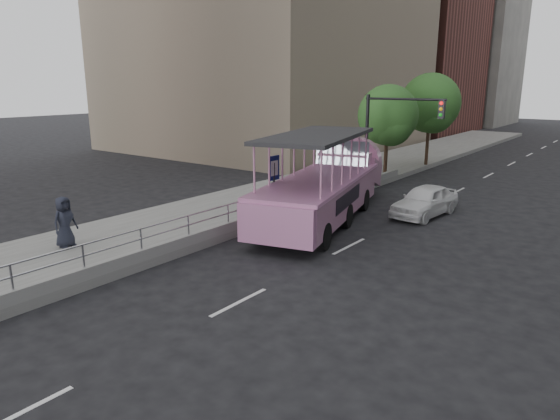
% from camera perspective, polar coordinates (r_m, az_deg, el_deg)
% --- Properties ---
extents(ground, '(160.00, 160.00, 0.00)m').
position_cam_1_polar(ground, '(15.81, -2.55, -7.14)').
color(ground, black).
extents(sidewalk, '(5.50, 80.00, 0.30)m').
position_cam_1_polar(sidewalk, '(26.75, 1.68, 2.18)').
color(sidewalk, '#9C9C96').
rests_on(sidewalk, ground).
extents(kerb_wall, '(0.24, 30.00, 0.36)m').
position_cam_1_polar(kerb_wall, '(19.04, -5.94, -1.92)').
color(kerb_wall, '#9C9C97').
rests_on(kerb_wall, sidewalk).
extents(guardrail, '(0.07, 22.00, 0.71)m').
position_cam_1_polar(guardrail, '(18.86, -5.99, 0.02)').
color(guardrail, '#BCBDC1').
rests_on(guardrail, kerb_wall).
extents(duck_boat, '(5.54, 11.77, 3.81)m').
position_cam_1_polar(duck_boat, '(21.99, 5.44, 2.81)').
color(duck_boat, black).
rests_on(duck_boat, ground).
extents(car, '(2.04, 4.19, 1.38)m').
position_cam_1_polar(car, '(23.14, 16.22, 1.04)').
color(car, white).
rests_on(car, ground).
extents(pedestrian_far, '(0.67, 0.93, 1.77)m').
position_cam_1_polar(pedestrian_far, '(18.51, -23.40, -1.25)').
color(pedestrian_far, '#232633').
rests_on(pedestrian_far, sidewalk).
extents(parking_sign, '(0.09, 0.68, 2.99)m').
position_cam_1_polar(parking_sign, '(19.93, -0.70, 2.97)').
color(parking_sign, black).
rests_on(parking_sign, ground).
extents(traffic_signal, '(4.20, 0.32, 5.20)m').
position_cam_1_polar(traffic_signal, '(26.36, 12.24, 9.05)').
color(traffic_signal, black).
rests_on(traffic_signal, ground).
extents(street_tree_near, '(3.52, 3.52, 5.72)m').
position_cam_1_polar(street_tree_near, '(30.10, 12.32, 10.28)').
color(street_tree_near, '#39291A').
rests_on(street_tree_near, ground).
extents(street_tree_far, '(3.97, 3.97, 6.45)m').
position_cam_1_polar(street_tree_far, '(35.52, 16.88, 11.36)').
color(street_tree_far, '#39291A').
rests_on(street_tree_far, ground).
extents(midrise_brick, '(18.00, 16.00, 26.00)m').
position_cam_1_polar(midrise_brick, '(65.72, 13.18, 20.30)').
color(midrise_brick, brown).
rests_on(midrise_brick, ground).
extents(midrise_stone_b, '(16.00, 14.00, 20.00)m').
position_cam_1_polar(midrise_stone_b, '(79.57, 19.41, 16.61)').
color(midrise_stone_b, gray).
rests_on(midrise_stone_b, ground).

